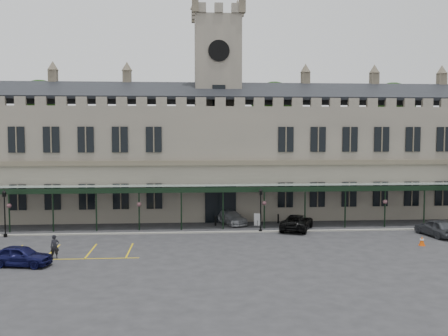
{
  "coord_description": "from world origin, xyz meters",
  "views": [
    {
      "loc": [
        -3.41,
        -40.19,
        9.24
      ],
      "look_at": [
        0.0,
        6.0,
        6.0
      ],
      "focal_mm": 40.0,
      "sensor_mm": 36.0,
      "label": 1
    }
  ],
  "objects": [
    {
      "name": "car_van",
      "position": [
        7.0,
        6.29,
        0.74
      ],
      "size": [
        4.36,
        5.89,
        1.49
      ],
      "primitive_type": "imported",
      "rotation": [
        0.0,
        0.0,
        2.74
      ],
      "color": "black",
      "rests_on": "ground"
    },
    {
      "name": "lamp_post_mid",
      "position": [
        3.39,
        5.46,
        2.46
      ],
      "size": [
        0.39,
        0.39,
        4.16
      ],
      "color": "black",
      "rests_on": "ground"
    },
    {
      "name": "tree_behind_mid",
      "position": [
        8.0,
        25.0,
        12.81
      ],
      "size": [
        6.0,
        6.0,
        16.0
      ],
      "color": "#332314",
      "rests_on": "ground"
    },
    {
      "name": "station_building",
      "position": [
        0.0,
        15.91,
        6.47
      ],
      "size": [
        60.0,
        10.36,
        17.3
      ],
      "color": "#6D665B",
      "rests_on": "ground"
    },
    {
      "name": "lamp_post_left",
      "position": [
        -19.62,
        4.99,
        2.53
      ],
      "size": [
        0.4,
        0.4,
        4.27
      ],
      "color": "black",
      "rests_on": "ground"
    },
    {
      "name": "clock_tower",
      "position": [
        0.0,
        16.0,
        13.11
      ],
      "size": [
        5.6,
        5.6,
        24.8
      ],
      "color": "#6D665B",
      "rests_on": "ground"
    },
    {
      "name": "car_taxi",
      "position": [
        1.0,
        10.0,
        0.67
      ],
      "size": [
        3.52,
        4.99,
        1.34
      ],
      "primitive_type": "imported",
      "rotation": [
        0.0,
        0.0,
        0.4
      ],
      "color": "#9B9DA3",
      "rests_on": "ground"
    },
    {
      "name": "tree_behind_left",
      "position": [
        -22.0,
        25.0,
        12.81
      ],
      "size": [
        6.0,
        6.0,
        16.0
      ],
      "color": "#332314",
      "rests_on": "ground"
    },
    {
      "name": "person_a",
      "position": [
        -13.2,
        -3.13,
        0.88
      ],
      "size": [
        0.76,
        0.66,
        1.76
      ],
      "primitive_type": "imported",
      "rotation": [
        0.0,
        0.0,
        0.44
      ],
      "color": "black",
      "rests_on": "ground"
    },
    {
      "name": "sign_board",
      "position": [
        3.57,
        8.8,
        0.6
      ],
      "size": [
        0.71,
        0.22,
        1.23
      ],
      "rotation": [
        0.0,
        0.0,
        -0.24
      ],
      "color": "black",
      "rests_on": "ground"
    },
    {
      "name": "tree_behind_right",
      "position": [
        24.0,
        25.0,
        12.81
      ],
      "size": [
        6.0,
        6.0,
        16.0
      ],
      "color": "#332314",
      "rests_on": "ground"
    },
    {
      "name": "canopy",
      "position": [
        0.0,
        7.46,
        2.4
      ],
      "size": [
        50.0,
        4.1,
        4.3
      ],
      "color": "#8C9E93",
      "rests_on": "ground"
    },
    {
      "name": "car_left_a",
      "position": [
        -15.0,
        -5.12,
        0.73
      ],
      "size": [
        4.53,
        2.5,
        1.46
      ],
      "primitive_type": "imported",
      "rotation": [
        0.0,
        0.0,
        1.38
      ],
      "color": "#0C0E37",
      "rests_on": "ground"
    },
    {
      "name": "kerb",
      "position": [
        0.0,
        5.5,
        0.06
      ],
      "size": [
        60.0,
        0.4,
        0.12
      ],
      "primitive_type": "cube",
      "color": "gray",
      "rests_on": "ground"
    },
    {
      "name": "ground",
      "position": [
        0.0,
        0.0,
        0.0
      ],
      "size": [
        140.0,
        140.0,
        0.0
      ],
      "primitive_type": "plane",
      "color": "#28282B"
    },
    {
      "name": "bollard_right",
      "position": [
        5.88,
        9.98,
        0.47
      ],
      "size": [
        0.17,
        0.17,
        0.94
      ],
      "primitive_type": "cylinder",
      "color": "black",
      "rests_on": "ground"
    },
    {
      "name": "parking_markings",
      "position": [
        -14.0,
        -1.5,
        0.0
      ],
      "size": [
        16.0,
        6.0,
        0.01
      ],
      "primitive_type": null,
      "color": "gold",
      "rests_on": "ground"
    },
    {
      "name": "car_right_a",
      "position": [
        18.88,
        2.52,
        0.78
      ],
      "size": [
        2.63,
        4.82,
        1.55
      ],
      "primitive_type": "imported",
      "rotation": [
        0.0,
        0.0,
        3.32
      ],
      "color": "#3A3C42",
      "rests_on": "ground"
    },
    {
      "name": "traffic_cone",
      "position": [
        15.83,
        -1.02,
        0.38
      ],
      "size": [
        0.49,
        0.49,
        0.78
      ],
      "rotation": [
        0.0,
        0.0,
        -0.42
      ],
      "color": "#DA4806",
      "rests_on": "ground"
    },
    {
      "name": "bollard_left",
      "position": [
        -0.63,
        9.09,
        0.48
      ],
      "size": [
        0.17,
        0.17,
        0.97
      ],
      "primitive_type": "cylinder",
      "color": "black",
      "rests_on": "ground"
    }
  ]
}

